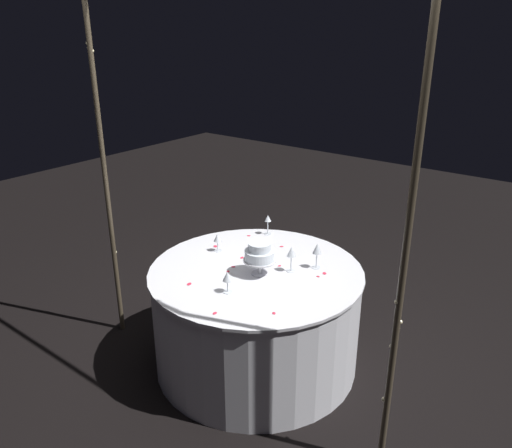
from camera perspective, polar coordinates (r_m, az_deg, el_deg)
The scene contains 21 objects.
ground_plane at distance 3.83m, azimuth -0.00°, elevation -15.30°, with size 12.00×12.00×0.00m, color black.
decorative_arch at distance 2.88m, azimuth -3.93°, elevation 8.05°, with size 2.30×0.05×2.50m.
main_table at distance 3.61m, azimuth -0.00°, elevation -10.54°, with size 1.47×1.47×0.75m.
tiered_cake at distance 3.30m, azimuth 0.42°, elevation -3.41°, with size 0.22×0.22×0.23m.
wine_glass_0 at distance 3.11m, azimuth -3.28°, elevation -6.08°, with size 0.06×0.06×0.14m.
wine_glass_1 at distance 3.67m, azimuth -4.41°, elevation -1.67°, with size 0.06×0.06×0.14m.
wine_glass_2 at distance 3.95m, azimuth 1.36°, elevation 0.47°, with size 0.06×0.06×0.16m.
wine_glass_3 at distance 3.42m, azimuth 6.98°, elevation -2.96°, with size 0.06×0.06×0.18m.
wine_glass_4 at distance 3.36m, azimuth 4.05°, elevation -3.31°, with size 0.06×0.06×0.18m.
rose_petal_0 at distance 3.77m, azimuth 2.94°, elevation -2.58°, with size 0.03×0.02×0.00m, color #E02D47.
rose_petal_1 at distance 3.27m, azimuth -7.63°, elevation -6.80°, with size 0.04×0.03×0.00m, color #E02D47.
rose_petal_2 at distance 3.78m, azimuth -4.66°, elevation -2.54°, with size 0.04×0.03×0.00m, color #E02D47.
rose_petal_3 at distance 3.96m, azimuth -0.83°, elevation -1.34°, with size 0.03×0.02×0.00m, color #E02D47.
rose_petal_4 at distance 2.94m, azimuth 2.06°, elevation -10.13°, with size 0.03×0.02×0.00m, color #E02D47.
rose_petal_5 at distance 3.48m, azimuth 2.70°, elevation -4.78°, with size 0.03×0.02×0.00m, color #E02D47.
rose_petal_6 at distance 3.36m, azimuth 7.09°, elevation -5.95°, with size 0.02×0.02×0.00m, color #E02D47.
rose_petal_7 at distance 3.41m, azimuth 7.82°, elevation -5.59°, with size 0.04×0.02×0.00m, color #E02D47.
rose_petal_8 at distance 2.95m, azimuth -4.72°, elevation -10.10°, with size 0.03×0.02×0.00m, color #E02D47.
rose_petal_9 at distance 3.47m, azimuth -2.61°, elevation -4.89°, with size 0.03×0.02×0.00m, color #E02D47.
rose_petal_10 at distance 3.59m, azimuth -1.61°, elevation -3.85°, with size 0.03×0.02×0.00m, color #E02D47.
rose_petal_11 at distance 3.40m, azimuth -3.20°, elevation -5.42°, with size 0.03×0.02×0.00m, color #E02D47.
Camera 1 is at (-1.85, 2.43, 2.31)m, focal length 35.07 mm.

